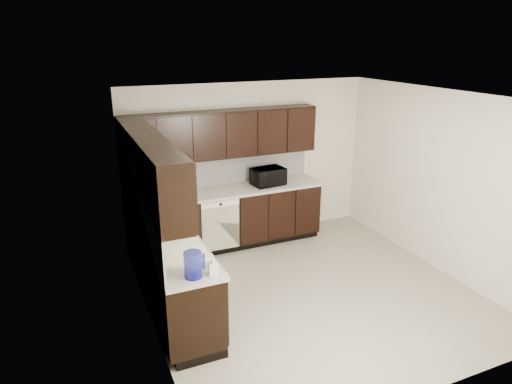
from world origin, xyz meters
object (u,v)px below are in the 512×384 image
sink (178,254)px  storage_bin (174,230)px  blue_pitcher (193,265)px  microwave (268,177)px  toaster_oven (142,193)px

sink → storage_bin: (0.04, 0.34, 0.15)m
sink → storage_bin: size_ratio=1.82×
sink → blue_pitcher: (-0.01, -0.66, 0.19)m
microwave → toaster_oven: (-1.93, 0.06, -0.03)m
microwave → storage_bin: size_ratio=1.10×
blue_pitcher → toaster_oven: bearing=84.8°
sink → storage_bin: sink is taller
sink → toaster_oven: sink is taller
toaster_oven → blue_pitcher: size_ratio=1.27×
sink → blue_pitcher: 0.69m
storage_bin → blue_pitcher: bearing=-93.1°
toaster_oven → sink: bearing=-82.3°
sink → toaster_oven: size_ratio=2.45×
sink → toaster_oven: (-0.07, 1.73, 0.16)m
microwave → blue_pitcher: 2.99m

